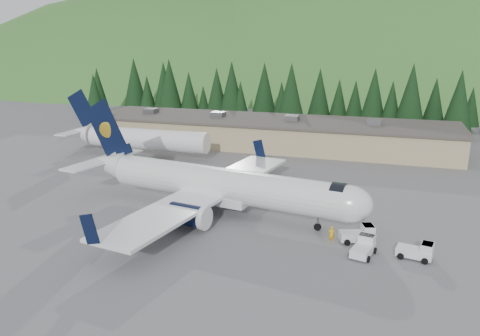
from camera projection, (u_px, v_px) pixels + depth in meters
name	position (u px, v px, depth m)	size (l,w,h in m)	color
ground	(224.00, 213.00, 55.25)	(600.00, 600.00, 0.00)	slate
airliner	(216.00, 185.00, 54.86)	(38.00, 35.81, 12.62)	white
second_airliner	(133.00, 138.00, 82.02)	(27.50, 11.00, 10.05)	white
baggage_tug_a	(360.00, 234.00, 47.21)	(3.74, 2.88, 1.80)	silver
baggage_tug_b	(418.00, 251.00, 43.48)	(3.44, 2.42, 1.71)	silver
baggage_tug_c	(364.00, 247.00, 44.37)	(2.55, 3.53, 1.73)	silver
terminal_building	(266.00, 132.00, 90.94)	(71.00, 17.00, 6.10)	tan
ramp_worker	(331.00, 234.00, 47.06)	(0.63, 0.41, 1.73)	#ECB50E
tree_line	(284.00, 93.00, 112.15)	(113.48, 18.73, 14.15)	black
hills	(450.00, 238.00, 251.33)	(614.00, 330.00, 300.00)	#2C631F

